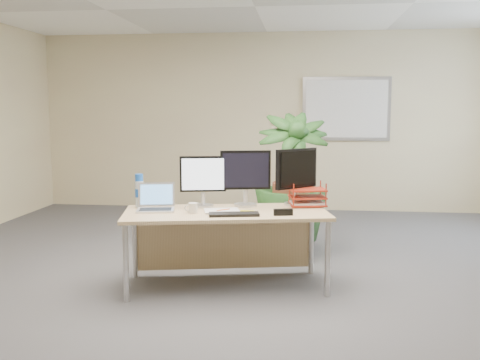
# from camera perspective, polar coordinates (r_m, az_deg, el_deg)

# --- Properties ---
(floor) EXTENTS (8.00, 8.00, 0.00)m
(floor) POSITION_cam_1_polar(r_m,az_deg,el_deg) (4.54, -0.90, -12.34)
(floor) COLOR #46464B
(floor) RESTS_ON ground
(back_wall) EXTENTS (7.00, 0.04, 2.70)m
(back_wall) POSITION_cam_1_polar(r_m,az_deg,el_deg) (8.25, 2.82, 6.20)
(back_wall) COLOR beige
(back_wall) RESTS_ON floor
(whiteboard) EXTENTS (1.30, 0.04, 0.95)m
(whiteboard) POSITION_cam_1_polar(r_m,az_deg,el_deg) (8.22, 11.26, 7.45)
(whiteboard) COLOR #A7A7AC
(whiteboard) RESTS_ON back_wall
(desk) EXTENTS (1.86, 1.07, 0.67)m
(desk) POSITION_cam_1_polar(r_m,az_deg,el_deg) (4.74, -1.56, -4.79)
(desk) COLOR tan
(desk) RESTS_ON floor
(floor_plant) EXTENTS (0.96, 0.96, 1.50)m
(floor_plant) POSITION_cam_1_polar(r_m,az_deg,el_deg) (5.68, 5.48, -0.52)
(floor_plant) COLOR #153A16
(floor_plant) RESTS_ON floor
(monitor_left) EXTENTS (0.41, 0.19, 0.46)m
(monitor_left) POSITION_cam_1_polar(r_m,az_deg,el_deg) (4.80, -3.98, 0.23)
(monitor_left) COLOR silver
(monitor_left) RESTS_ON desk
(monitor_right) EXTENTS (0.45, 0.21, 0.51)m
(monitor_right) POSITION_cam_1_polar(r_m,az_deg,el_deg) (4.82, 0.58, 0.60)
(monitor_right) COLOR silver
(monitor_right) RESTS_ON desk
(monitor_dark) EXTENTS (0.36, 0.35, 0.52)m
(monitor_dark) POSITION_cam_1_polar(r_m,az_deg,el_deg) (4.89, 6.04, 0.75)
(monitor_dark) COLOR silver
(monitor_dark) RESTS_ON desk
(laptop) EXTENTS (0.37, 0.34, 0.23)m
(laptop) POSITION_cam_1_polar(r_m,az_deg,el_deg) (4.73, -8.95, -2.46)
(laptop) COLOR silver
(laptop) RESTS_ON desk
(keyboard) EXTENTS (0.43, 0.22, 0.02)m
(keyboard) POSITION_cam_1_polar(r_m,az_deg,el_deg) (4.43, -0.64, -3.67)
(keyboard) COLOR black
(keyboard) RESTS_ON desk
(coffee_mug) EXTENTS (0.11, 0.08, 0.09)m
(coffee_mug) POSITION_cam_1_polar(r_m,az_deg,el_deg) (4.55, -5.08, -2.99)
(coffee_mug) COLOR silver
(coffee_mug) RESTS_ON desk
(spiral_notebook) EXTENTS (0.34, 0.29, 0.01)m
(spiral_notebook) POSITION_cam_1_polar(r_m,az_deg,el_deg) (4.60, -1.95, -3.30)
(spiral_notebook) COLOR silver
(spiral_notebook) RESTS_ON desk
(orange_pen) EXTENTS (0.10, 0.10, 0.01)m
(orange_pen) POSITION_cam_1_polar(r_m,az_deg,el_deg) (4.60, -1.80, -3.20)
(orange_pen) COLOR #E75719
(orange_pen) RESTS_ON spiral_notebook
(yellow_highlighter) EXTENTS (0.12, 0.02, 0.02)m
(yellow_highlighter) POSITION_cam_1_polar(r_m,az_deg,el_deg) (4.59, 0.78, -3.32)
(yellow_highlighter) COLOR yellow
(yellow_highlighter) RESTS_ON desk
(water_bottle) EXTENTS (0.08, 0.08, 0.30)m
(water_bottle) POSITION_cam_1_polar(r_m,az_deg,el_deg) (4.88, -10.68, -1.19)
(water_bottle) COLOR white
(water_bottle) RESTS_ON desk
(letter_tray) EXTENTS (0.36, 0.30, 0.15)m
(letter_tray) POSITION_cam_1_polar(r_m,az_deg,el_deg) (4.90, 7.19, -1.96)
(letter_tray) COLOR #A02513
(letter_tray) RESTS_ON desk
(stapler) EXTENTS (0.16, 0.07, 0.05)m
(stapler) POSITION_cam_1_polar(r_m,az_deg,el_deg) (4.45, 4.63, -3.44)
(stapler) COLOR black
(stapler) RESTS_ON desk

